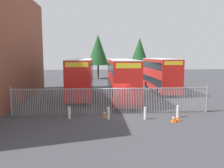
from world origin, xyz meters
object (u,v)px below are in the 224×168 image
object	(u,v)px
double_decker_bus_behind_fence_left	(121,78)
bollard_near_left	(69,113)
double_decker_bus_near_gate	(81,76)
bollard_center_front	(108,113)
double_decker_bus_behind_fence_right	(160,73)
traffic_cone_by_gate	(174,118)
bollard_near_right	(145,113)
traffic_cone_mid_forecourt	(178,118)
traffic_cone_near_kerb	(105,113)
bollard_far_right	(178,112)

from	to	relation	value
double_decker_bus_behind_fence_left	bollard_near_left	bearing A→B (deg)	-124.66
double_decker_bus_near_gate	double_decker_bus_behind_fence_left	world-z (taller)	same
bollard_near_left	bollard_center_front	size ratio (longest dim) A/B	1.00
double_decker_bus_behind_fence_right	traffic_cone_by_gate	size ratio (longest dim) A/B	18.32
double_decker_bus_behind_fence_left	bollard_near_right	xyz separation A→B (m)	(1.02, -7.50, -1.95)
traffic_cone_by_gate	traffic_cone_mid_forecourt	xyz separation A→B (m)	(0.40, 0.19, 0.00)
double_decker_bus_behind_fence_left	traffic_cone_by_gate	distance (m)	9.13
traffic_cone_mid_forecourt	double_decker_bus_behind_fence_right	bearing A→B (deg)	79.71
bollard_near_left	traffic_cone_near_kerb	bearing A→B (deg)	5.25
double_decker_bus_near_gate	double_decker_bus_behind_fence_left	xyz separation A→B (m)	(4.48, -2.25, 0.00)
bollard_center_front	bollard_near_right	xyz separation A→B (m)	(2.80, -0.13, 0.00)
double_decker_bus_behind_fence_right	bollard_center_front	size ratio (longest dim) A/B	11.38
bollard_center_front	bollard_far_right	distance (m)	5.47
bollard_near_left	bollard_near_right	xyz separation A→B (m)	(5.80, -0.58, 0.00)
double_decker_bus_behind_fence_right	bollard_center_front	world-z (taller)	double_decker_bus_behind_fence_right
double_decker_bus_behind_fence_left	bollard_center_front	size ratio (longest dim) A/B	11.38
double_decker_bus_near_gate	bollard_center_front	xyz separation A→B (m)	(2.71, -9.62, -1.95)
double_decker_bus_behind_fence_right	bollard_center_front	xyz separation A→B (m)	(-7.66, -13.25, -1.95)
double_decker_bus_behind_fence_left	bollard_near_right	world-z (taller)	double_decker_bus_behind_fence_left
bollard_far_right	traffic_cone_by_gate	bearing A→B (deg)	-121.35
double_decker_bus_near_gate	bollard_far_right	size ratio (longest dim) A/B	11.38
bollard_near_left	bollard_far_right	world-z (taller)	same
bollard_far_right	double_decker_bus_behind_fence_left	bearing A→B (deg)	117.25
bollard_center_front	double_decker_bus_behind_fence_left	bearing A→B (deg)	76.43
traffic_cone_by_gate	traffic_cone_near_kerb	world-z (taller)	same
double_decker_bus_behind_fence_right	traffic_cone_by_gate	bearing A→B (deg)	-101.69
double_decker_bus_near_gate	traffic_cone_mid_forecourt	size ratio (longest dim) A/B	18.32
bollard_far_right	traffic_cone_by_gate	distance (m)	1.46
bollard_center_front	traffic_cone_near_kerb	distance (m)	0.77
traffic_cone_mid_forecourt	traffic_cone_near_kerb	distance (m)	5.59
double_decker_bus_behind_fence_left	traffic_cone_mid_forecourt	distance (m)	9.09
bollard_far_right	traffic_cone_mid_forecourt	size ratio (longest dim) A/B	1.61
double_decker_bus_behind_fence_left	traffic_cone_near_kerb	xyz separation A→B (m)	(-2.05, -6.67, -2.13)
bollard_near_right	traffic_cone_by_gate	distance (m)	2.12
bollard_center_front	bollard_near_right	size ratio (longest dim) A/B	1.00
double_decker_bus_behind_fence_right	bollard_far_right	xyz separation A→B (m)	(-2.20, -13.04, -1.95)
double_decker_bus_near_gate	traffic_cone_near_kerb	world-z (taller)	double_decker_bus_near_gate
double_decker_bus_behind_fence_left	double_decker_bus_behind_fence_right	distance (m)	8.32
bollard_near_right	bollard_far_right	xyz separation A→B (m)	(2.66, 0.35, 0.00)
bollard_near_right	traffic_cone_near_kerb	distance (m)	3.18
double_decker_bus_near_gate	traffic_cone_near_kerb	bearing A→B (deg)	-74.73
double_decker_bus_behind_fence_left	double_decker_bus_behind_fence_right	bearing A→B (deg)	45.02
double_decker_bus_near_gate	bollard_center_front	distance (m)	10.18
bollard_near_left	bollard_near_right	distance (m)	5.83
double_decker_bus_behind_fence_left	bollard_center_front	bearing A→B (deg)	-103.57
double_decker_bus_behind_fence_left	traffic_cone_by_gate	size ratio (longest dim) A/B	18.32
bollard_near_right	traffic_cone_mid_forecourt	distance (m)	2.42
bollard_near_left	bollard_center_front	distance (m)	3.04
double_decker_bus_behind_fence_right	bollard_far_right	world-z (taller)	double_decker_bus_behind_fence_right
double_decker_bus_behind_fence_left	bollard_far_right	bearing A→B (deg)	-62.75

